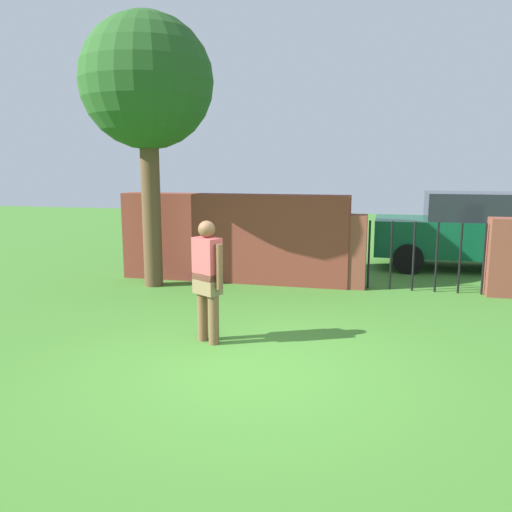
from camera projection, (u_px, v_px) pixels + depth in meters
ground_plane at (253, 369)px, 5.95m from camera, size 40.00×40.00×0.00m
brick_wall at (233, 238)px, 10.32m from camera, size 4.61×0.50×1.75m
tree at (147, 85)px, 9.44m from camera, size 2.44×2.44×5.04m
person at (207, 276)px, 6.70m from camera, size 0.48×0.37×1.62m
fence_gate at (425, 254)px, 9.50m from camera, size 3.01×0.44×1.40m
car at (472, 231)px, 11.52m from camera, size 4.21×1.95×1.72m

